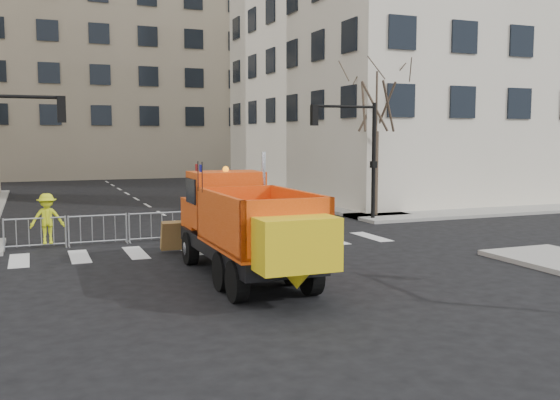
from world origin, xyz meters
name	(u,v)px	position (x,y,z in m)	size (l,w,h in m)	color
ground	(277,280)	(0.00, 0.00, 0.00)	(120.00, 120.00, 0.00)	black
sidewalk_back	(198,233)	(0.00, 8.50, 0.07)	(64.00, 5.00, 0.15)	gray
building_far	(90,57)	(0.00, 52.00, 12.00)	(30.00, 18.00, 24.00)	tan
traffic_light_right	(374,162)	(8.50, 9.50, 2.70)	(0.18, 0.18, 5.40)	black
crowd_barriers	(185,225)	(-0.75, 7.60, 0.55)	(12.60, 0.60, 1.10)	#9EA0A5
street_tree	(376,139)	(9.20, 10.50, 3.75)	(3.00, 3.00, 7.50)	#382B21
plow_truck	(246,224)	(-0.72, 0.40, 1.52)	(2.89, 8.84, 3.42)	black
cop_a	(216,229)	(-0.61, 3.82, 0.89)	(0.65, 0.43, 1.78)	black
cop_b	(224,220)	(0.30, 5.93, 0.91)	(0.88, 0.69, 1.81)	black
cop_c	(220,225)	(-0.05, 5.25, 0.82)	(0.96, 0.40, 1.64)	black
worker	(47,219)	(-5.59, 7.59, 1.03)	(1.14, 0.65, 1.76)	yellow
newspaper_box	(278,210)	(3.88, 9.69, 0.70)	(0.45, 0.40, 1.10)	maroon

